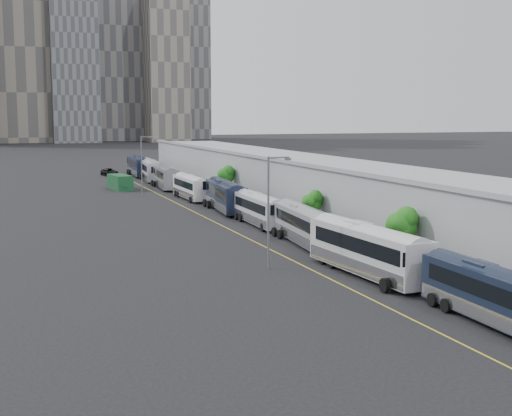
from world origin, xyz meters
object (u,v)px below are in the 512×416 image
bus_1 (494,300)px  shipping_container (120,182)px  street_lamp_far (143,162)px  bus_6 (191,189)px  bus_7 (166,179)px  bus_2 (368,255)px  street_lamp_near (270,205)px  bus_3 (304,228)px  bus_4 (259,212)px  suv (110,172)px  bus_5 (226,198)px  bus_9 (139,168)px  bus_8 (151,172)px

bus_1 → shipping_container: bus_1 is taller
bus_1 → street_lamp_far: 74.32m
bus_6 → bus_7: bus_7 is taller
bus_2 → street_lamp_near: street_lamp_near is taller
bus_3 → bus_4: bearing=95.7°
bus_2 → street_lamp_near: 8.83m
bus_1 → bus_7: 84.28m
bus_4 → bus_6: 26.72m
bus_7 → bus_4: bearing=-84.1°
bus_2 → bus_4: 27.20m
bus_2 → suv: 99.18m
street_lamp_near → bus_2: bearing=-39.8°
bus_5 → bus_7: (-0.95, 30.63, -0.04)m
bus_4 → bus_7: (-1.03, 43.11, 0.13)m
bus_3 → bus_5: 25.05m
bus_3 → suv: bearing=99.8°
bus_5 → street_lamp_far: street_lamp_far is taller
bus_9 → suv: 6.33m
bus_1 → bus_8: bearing=91.4°
bus_1 → bus_9: bearing=91.5°
bus_2 → bus_3: bus_2 is taller
bus_3 → shipping_container: bearing=104.3°
suv → street_lamp_near: bearing=-98.7°
bus_5 → street_lamp_near: (-7.10, -34.50, 3.63)m
bus_5 → bus_6: (-0.93, 14.22, -0.18)m
bus_4 → suv: bus_4 is taller
bus_3 → street_lamp_far: 45.99m
street_lamp_far → shipping_container: 12.02m
bus_3 → bus_4: size_ratio=1.04×
bus_8 → bus_2: bearing=-85.0°
bus_6 → bus_1: bearing=-89.6°
street_lamp_far → bus_8: bearing=75.7°
shipping_container → suv: 28.04m
bus_3 → street_lamp_far: street_lamp_far is taller
bus_3 → street_lamp_far: bearing=104.3°
bus_3 → street_lamp_near: street_lamp_near is taller
bus_5 → suv: bus_5 is taller
suv → bus_6: bearing=-91.5°
bus_3 → suv: size_ratio=2.35×
bus_9 → suv: bus_9 is taller
bus_6 → suv: 45.46m
bus_8 → street_lamp_near: bearing=-89.5°
street_lamp_near → bus_8: bearing=85.3°
bus_3 → suv: 84.65m
bus_6 → street_lamp_far: street_lamp_far is taller
bus_6 → bus_5: bearing=-86.6°
bus_2 → bus_9: 95.98m
bus_8 → shipping_container: bus_8 is taller
bus_3 → bus_9: 81.37m
street_lamp_near → street_lamp_far: bearing=89.8°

